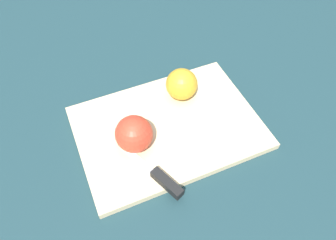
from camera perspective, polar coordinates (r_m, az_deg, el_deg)
ground_plane at (r=0.77m, az=0.00°, el=-1.68°), size 4.00×4.00×0.00m
cutting_board at (r=0.77m, az=0.00°, el=-1.31°), size 0.43×0.32×0.02m
apple_half_left at (r=0.79m, az=2.38°, el=6.25°), size 0.08×0.08×0.08m
apple_half_right at (r=0.70m, az=-5.97°, el=-2.43°), size 0.08×0.08×0.08m
knife at (r=0.67m, az=-0.85°, el=-10.40°), size 0.09×0.17×0.02m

